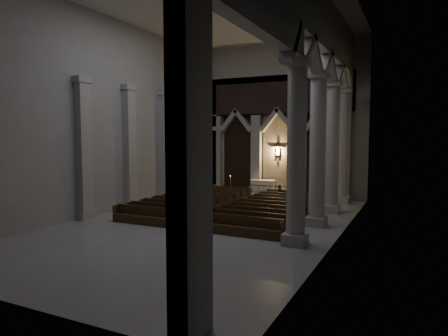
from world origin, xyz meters
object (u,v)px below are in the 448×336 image
Objects in this scene: altar at (263,186)px; pews at (230,208)px; worshipper at (280,195)px; candle_stand_left at (231,190)px; candle_stand_right at (303,196)px; altar_rail at (270,189)px.

altar reaches higher than pews.
altar is 4.70m from worshipper.
candle_stand_right is at bearing -4.29° from candle_stand_left.
altar reaches higher than altar_rail.
pews is at bearing -114.33° from candle_stand_right.
candle_stand_left is at bearing -142.46° from altar.
candle_stand_left is 0.16× the size of pews.
candle_stand_left is 6.02m from candle_stand_right.
worshipper is (4.80, -2.23, 0.24)m from candle_stand_left.
altar is 1.50× the size of worshipper.
candle_stand_right reaches higher than altar_rail.
candle_stand_right reaches higher than pews.
pews is (3.14, -6.78, -0.11)m from candle_stand_left.
worshipper is at bearing -57.71° from altar_rail.
altar_rail is at bearing 90.00° from pews.
altar is 1.37× the size of candle_stand_right.
candle_stand_right is at bearing 54.46° from worshipper.
worshipper is at bearing -55.42° from altar.
altar is 1.61m from altar_rail.
altar_rail is 3.51× the size of worshipper.
candle_stand_right is 0.15× the size of pews.
altar is 0.43× the size of altar_rail.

